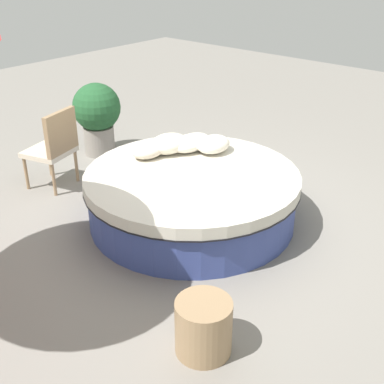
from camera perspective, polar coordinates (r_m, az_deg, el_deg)
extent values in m
plane|color=gray|center=(5.51, 0.00, -3.15)|extent=(16.00, 16.00, 0.00)
cylinder|color=#38478C|center=(5.40, 0.00, -1.15)|extent=(2.21, 2.21, 0.44)
cylinder|color=black|center=(5.30, 0.00, 0.94)|extent=(2.28, 2.28, 0.02)
cylinder|color=beige|center=(5.27, 0.00, 1.57)|extent=(2.27, 2.27, 0.13)
ellipsoid|color=silver|center=(5.74, 2.44, 5.47)|extent=(0.44, 0.34, 0.19)
ellipsoid|color=silver|center=(5.79, -0.10, 5.65)|extent=(0.56, 0.32, 0.18)
ellipsoid|color=beige|center=(5.73, -2.64, 5.54)|extent=(0.48, 0.38, 0.21)
ellipsoid|color=beige|center=(5.63, -5.02, 4.79)|extent=(0.42, 0.31, 0.16)
cylinder|color=#997A56|center=(6.41, -18.38, 2.05)|extent=(0.04, 0.04, 0.42)
cylinder|color=#997A56|center=(6.70, -15.91, 3.51)|extent=(0.04, 0.04, 0.42)
cylinder|color=#997A56|center=(6.15, -15.47, 1.39)|extent=(0.04, 0.04, 0.42)
cylinder|color=#997A56|center=(6.45, -13.04, 2.94)|extent=(0.04, 0.04, 0.42)
cube|color=beige|center=(6.33, -15.97, 4.47)|extent=(0.64, 0.62, 0.06)
cube|color=#997A56|center=(6.10, -14.70, 6.60)|extent=(0.52, 0.20, 0.50)
cylinder|color=gray|center=(7.26, -10.50, 5.85)|extent=(0.43, 0.43, 0.40)
sphere|color=#23562D|center=(7.10, -10.83, 9.48)|extent=(0.66, 0.66, 0.66)
cylinder|color=#997A56|center=(3.80, 1.32, -15.12)|extent=(0.42, 0.42, 0.44)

